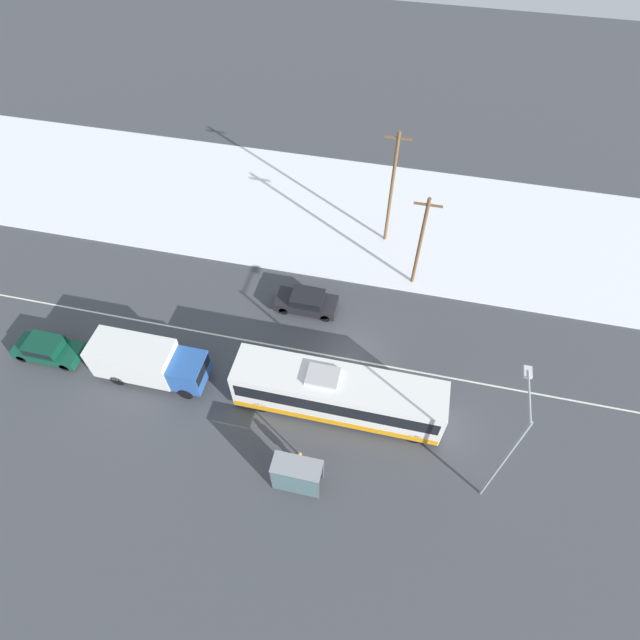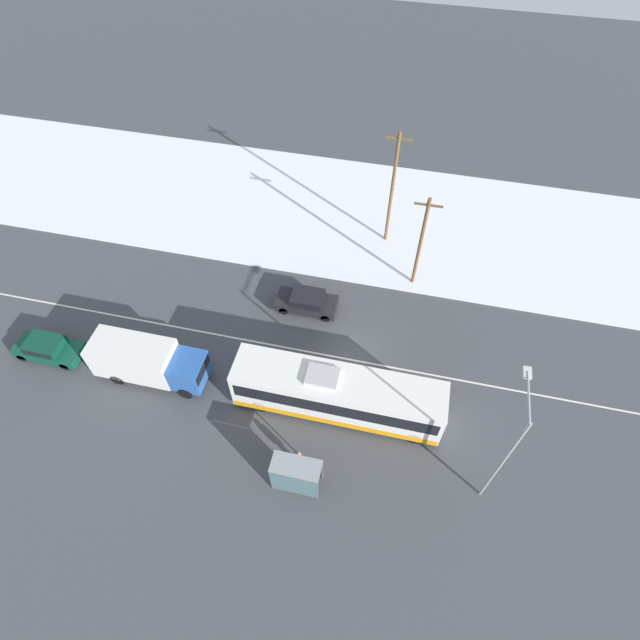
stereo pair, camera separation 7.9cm
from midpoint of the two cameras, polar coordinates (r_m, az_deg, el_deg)
The scene contains 12 objects.
ground_plane at distance 32.18m, azimuth 3.45°, elevation -4.54°, with size 120.00×120.00×0.00m, color #424449.
snow_lot at distance 41.51m, azimuth 7.01°, elevation 11.36°, with size 80.00×14.63×0.12m.
lane_marking_center at distance 32.18m, azimuth 3.45°, elevation -4.53°, with size 60.00×0.12×0.00m.
city_bus at distance 28.93m, azimuth 2.00°, elevation -8.44°, with size 12.07×2.57×3.35m.
box_truck at distance 31.94m, azimuth -19.24°, elevation -4.46°, with size 6.93×2.30×2.81m.
sedan_car at distance 34.09m, azimuth -1.59°, elevation 2.17°, with size 4.22×1.80×1.41m.
parked_car_near_truck at distance 36.14m, azimuth -28.79°, elevation -2.87°, with size 4.31×1.80×1.38m.
pedestrian_at_stop at distance 27.92m, azimuth -2.41°, elevation -15.47°, with size 0.59×0.26×1.63m.
bus_shelter at distance 26.83m, azimuth -2.87°, elevation -17.43°, with size 2.59×1.20×2.40m.
streetlamp at distance 25.19m, azimuth 20.71°, elevation -12.93°, with size 0.36×2.97×8.28m.
utility_pole_roadside at distance 34.16m, azimuth 11.33°, elevation 8.75°, with size 1.80×0.24×7.51m.
utility_pole_snowlot at distance 36.73m, azimuth 8.12°, elevation 14.63°, with size 1.80×0.24×9.28m.
Camera 1 is at (1.96, -17.82, 26.72)m, focal length 28.00 mm.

